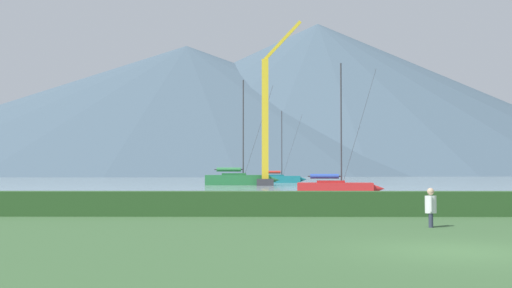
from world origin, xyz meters
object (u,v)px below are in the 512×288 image
object	(u,v)px
sailboat_slip_0	(336,187)
person_seated_viewer	(431,206)
sailboat_slip_5	(279,178)
sailboat_slip_3	(239,179)
dock_crane	(266,129)

from	to	relation	value
sailboat_slip_0	person_seated_viewer	xyz separation A→B (m)	(-0.21, -27.21, 0.13)
sailboat_slip_0	sailboat_slip_5	world-z (taller)	sailboat_slip_5
sailboat_slip_3	dock_crane	distance (m)	7.38
sailboat_slip_5	person_seated_viewer	size ratio (longest dim) A/B	8.45
sailboat_slip_5	person_seated_viewer	xyz separation A→B (m)	(2.93, -71.70, 0.06)
person_seated_viewer	dock_crane	bearing A→B (deg)	108.91
sailboat_slip_0	sailboat_slip_5	size ratio (longest dim) A/B	0.94
sailboat_slip_5	person_seated_viewer	distance (m)	71.76
sailboat_slip_3	dock_crane	bearing A→B (deg)	-39.14
sailboat_slip_0	dock_crane	xyz separation A→B (m)	(-5.09, 27.50, 6.17)
sailboat_slip_5	dock_crane	bearing A→B (deg)	-96.74
sailboat_slip_0	person_seated_viewer	bearing A→B (deg)	-84.95
sailboat_slip_0	sailboat_slip_5	distance (m)	44.60
dock_crane	person_seated_viewer	bearing A→B (deg)	-84.90
sailboat_slip_5	sailboat_slip_3	bearing A→B (deg)	-110.74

